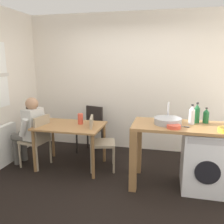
# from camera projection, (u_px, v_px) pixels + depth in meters

# --- Properties ---
(ground_plane) EXTENTS (5.46, 5.46, 0.00)m
(ground_plane) POSITION_uv_depth(u_px,v_px,m) (112.00, 190.00, 3.36)
(ground_plane) COLOR black
(wall_back) EXTENTS (4.60, 0.10, 2.70)m
(wall_back) POSITION_uv_depth(u_px,v_px,m) (132.00, 83.00, 4.73)
(wall_back) COLOR silver
(wall_back) RESTS_ON ground_plane
(radiator) EXTENTS (0.10, 0.80, 0.70)m
(radiator) POSITION_uv_depth(u_px,v_px,m) (0.00, 147.00, 4.02)
(radiator) COLOR white
(radiator) RESTS_ON ground_plane
(dining_table) EXTENTS (1.10, 0.76, 0.74)m
(dining_table) POSITION_uv_depth(u_px,v_px,m) (70.00, 131.00, 3.97)
(dining_table) COLOR #9E7042
(dining_table) RESTS_ON ground_plane
(chair_person_seat) EXTENTS (0.46, 0.46, 0.90)m
(chair_person_seat) POSITION_uv_depth(u_px,v_px,m) (38.00, 138.00, 4.02)
(chair_person_seat) COLOR gray
(chair_person_seat) RESTS_ON ground_plane
(chair_opposite) EXTENTS (0.49, 0.49, 0.90)m
(chair_opposite) POSITION_uv_depth(u_px,v_px,m) (98.00, 140.00, 3.93)
(chair_opposite) COLOR gray
(chair_opposite) RESTS_ON ground_plane
(chair_spare_by_wall) EXTENTS (0.50, 0.50, 0.90)m
(chair_spare_by_wall) POSITION_uv_depth(u_px,v_px,m) (92.00, 127.00, 4.71)
(chair_spare_by_wall) COLOR black
(chair_spare_by_wall) RESTS_ON ground_plane
(seated_person) EXTENTS (0.53, 0.53, 1.20)m
(seated_person) POSITION_uv_depth(u_px,v_px,m) (30.00, 128.00, 4.04)
(seated_person) COLOR #595651
(seated_person) RESTS_ON ground_plane
(kitchen_counter) EXTENTS (1.50, 0.68, 0.92)m
(kitchen_counter) POSITION_uv_depth(u_px,v_px,m) (171.00, 135.00, 3.35)
(kitchen_counter) COLOR #9E7042
(kitchen_counter) RESTS_ON ground_plane
(washing_machine) EXTENTS (0.60, 0.61, 0.86)m
(washing_machine) POSITION_uv_depth(u_px,v_px,m) (204.00, 160.00, 3.32)
(washing_machine) COLOR silver
(washing_machine) RESTS_ON ground_plane
(sink_basin) EXTENTS (0.38, 0.38, 0.09)m
(sink_basin) POSITION_uv_depth(u_px,v_px,m) (168.00, 121.00, 3.32)
(sink_basin) COLOR #9EA0A5
(sink_basin) RESTS_ON kitchen_counter
(tap) EXTENTS (0.02, 0.02, 0.28)m
(tap) POSITION_uv_depth(u_px,v_px,m) (168.00, 112.00, 3.47)
(tap) COLOR #B2B2B7
(tap) RESTS_ON kitchen_counter
(bottle_tall_green) EXTENTS (0.08, 0.08, 0.28)m
(bottle_tall_green) POSITION_uv_depth(u_px,v_px,m) (192.00, 115.00, 3.30)
(bottle_tall_green) COLOR silver
(bottle_tall_green) RESTS_ON kitchen_counter
(bottle_squat_brown) EXTENTS (0.08, 0.08, 0.30)m
(bottle_squat_brown) POSITION_uv_depth(u_px,v_px,m) (197.00, 114.00, 3.37)
(bottle_squat_brown) COLOR #19592D
(bottle_squat_brown) RESTS_ON kitchen_counter
(bottle_clear_small) EXTENTS (0.08, 0.08, 0.23)m
(bottle_clear_small) POSITION_uv_depth(u_px,v_px,m) (206.00, 116.00, 3.36)
(bottle_clear_small) COLOR #19592D
(bottle_clear_small) RESTS_ON kitchen_counter
(mixing_bowl) EXTENTS (0.18, 0.18, 0.05)m
(mixing_bowl) POSITION_uv_depth(u_px,v_px,m) (174.00, 126.00, 3.12)
(mixing_bowl) COLOR #D84C38
(mixing_bowl) RESTS_ON kitchen_counter
(vase) EXTENTS (0.09, 0.09, 0.18)m
(vase) POSITION_uv_depth(u_px,v_px,m) (80.00, 119.00, 3.99)
(vase) COLOR #D84C38
(vase) RESTS_ON dining_table
(scissors) EXTENTS (0.15, 0.06, 0.01)m
(scissors) POSITION_uv_depth(u_px,v_px,m) (184.00, 127.00, 3.19)
(scissors) COLOR #B2B2B7
(scissors) RESTS_ON kitchen_counter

